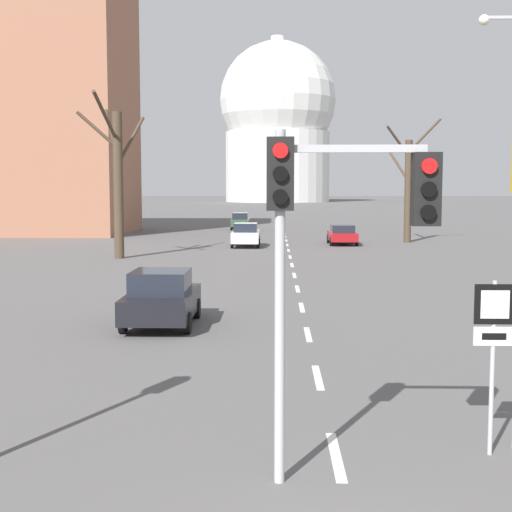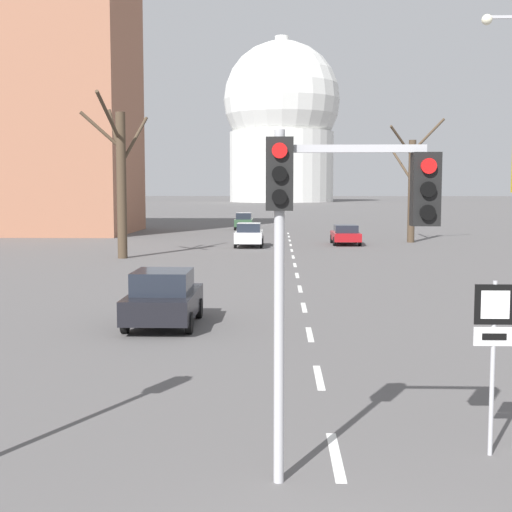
% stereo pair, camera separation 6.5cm
% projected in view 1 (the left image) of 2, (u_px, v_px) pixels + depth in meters
% --- Properties ---
extents(lane_stripe_0, '(0.16, 2.00, 0.01)m').
position_uv_depth(lane_stripe_0, '(336.00, 456.00, 10.71)').
color(lane_stripe_0, silver).
rests_on(lane_stripe_0, ground_plane).
extents(lane_stripe_1, '(0.16, 2.00, 0.01)m').
position_uv_depth(lane_stripe_1, '(318.00, 377.00, 15.19)').
color(lane_stripe_1, silver).
rests_on(lane_stripe_1, ground_plane).
extents(lane_stripe_2, '(0.16, 2.00, 0.01)m').
position_uv_depth(lane_stripe_2, '(308.00, 334.00, 19.67)').
color(lane_stripe_2, silver).
rests_on(lane_stripe_2, ground_plane).
extents(lane_stripe_3, '(0.16, 2.00, 0.01)m').
position_uv_depth(lane_stripe_3, '(302.00, 307.00, 24.14)').
color(lane_stripe_3, silver).
rests_on(lane_stripe_3, ground_plane).
extents(lane_stripe_4, '(0.16, 2.00, 0.01)m').
position_uv_depth(lane_stripe_4, '(297.00, 289.00, 28.62)').
color(lane_stripe_4, silver).
rests_on(lane_stripe_4, ground_plane).
extents(lane_stripe_5, '(0.16, 2.00, 0.01)m').
position_uv_depth(lane_stripe_5, '(294.00, 275.00, 33.10)').
color(lane_stripe_5, silver).
rests_on(lane_stripe_5, ground_plane).
extents(lane_stripe_6, '(0.16, 2.00, 0.01)m').
position_uv_depth(lane_stripe_6, '(292.00, 265.00, 37.58)').
color(lane_stripe_6, silver).
rests_on(lane_stripe_6, ground_plane).
extents(lane_stripe_7, '(0.16, 2.00, 0.01)m').
position_uv_depth(lane_stripe_7, '(290.00, 257.00, 42.06)').
color(lane_stripe_7, silver).
rests_on(lane_stripe_7, ground_plane).
extents(lane_stripe_8, '(0.16, 2.00, 0.01)m').
position_uv_depth(lane_stripe_8, '(289.00, 250.00, 46.54)').
color(lane_stripe_8, silver).
rests_on(lane_stripe_8, ground_plane).
extents(lane_stripe_9, '(0.16, 2.00, 0.01)m').
position_uv_depth(lane_stripe_9, '(287.00, 245.00, 51.02)').
color(lane_stripe_9, silver).
rests_on(lane_stripe_9, ground_plane).
extents(lane_stripe_10, '(0.16, 2.00, 0.01)m').
position_uv_depth(lane_stripe_10, '(286.00, 240.00, 55.50)').
color(lane_stripe_10, silver).
rests_on(lane_stripe_10, ground_plane).
extents(lane_stripe_11, '(0.16, 2.00, 0.01)m').
position_uv_depth(lane_stripe_11, '(285.00, 237.00, 59.97)').
color(lane_stripe_11, silver).
rests_on(lane_stripe_11, ground_plane).
extents(lane_stripe_12, '(0.16, 2.00, 0.01)m').
position_uv_depth(lane_stripe_12, '(285.00, 233.00, 64.45)').
color(lane_stripe_12, silver).
rests_on(lane_stripe_12, ground_plane).
extents(traffic_signal_centre_tall, '(2.27, 0.34, 4.78)m').
position_uv_depth(traffic_signal_centre_tall, '(331.00, 218.00, 9.40)').
color(traffic_signal_centre_tall, '#B2B2B7').
rests_on(traffic_signal_centre_tall, ground_plane).
extents(route_sign_post, '(0.60, 0.08, 2.65)m').
position_uv_depth(route_sign_post, '(494.00, 337.00, 10.59)').
color(route_sign_post, '#B2B2B7').
rests_on(route_sign_post, ground_plane).
extents(sedan_near_left, '(1.93, 4.37, 1.66)m').
position_uv_depth(sedan_near_left, '(246.00, 235.00, 49.41)').
color(sedan_near_left, silver).
rests_on(sedan_near_left, ground_plane).
extents(sedan_near_right, '(1.98, 4.26, 1.44)m').
position_uv_depth(sedan_near_right, '(342.00, 234.00, 51.37)').
color(sedan_near_right, maroon).
rests_on(sedan_near_right, ground_plane).
extents(sedan_mid_centre, '(1.81, 4.42, 1.67)m').
position_uv_depth(sedan_mid_centre, '(240.00, 221.00, 70.49)').
color(sedan_mid_centre, '#2D4C33').
rests_on(sedan_mid_centre, ground_plane).
extents(sedan_far_left, '(1.97, 3.97, 1.65)m').
position_uv_depth(sedan_far_left, '(162.00, 298.00, 20.87)').
color(sedan_far_left, black).
rests_on(sedan_far_left, ground_plane).
extents(bare_tree_left_near, '(3.26, 7.03, 9.17)m').
position_uv_depth(bare_tree_left_near, '(117.00, 176.00, 40.84)').
color(bare_tree_left_near, '#473828').
rests_on(bare_tree_left_near, ground_plane).
extents(bare_tree_right_near, '(4.32, 4.35, 9.24)m').
position_uv_depth(bare_tree_right_near, '(408.00, 185.00, 53.33)').
color(bare_tree_right_near, '#473828').
rests_on(bare_tree_right_near, ground_plane).
extents(capitol_dome, '(35.93, 35.93, 50.76)m').
position_uv_depth(capitol_dome, '(278.00, 122.00, 221.06)').
color(capitol_dome, silver).
rests_on(capitol_dome, ground_plane).
extents(apartment_block_left, '(18.00, 14.00, 24.95)m').
position_uv_depth(apartment_block_left, '(26.00, 95.00, 64.10)').
color(apartment_block_left, '#9E664C').
rests_on(apartment_block_left, ground_plane).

